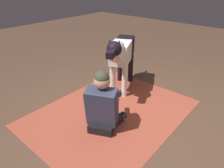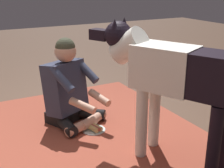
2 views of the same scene
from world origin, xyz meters
name	(u,v)px [view 2 (image 2 of 2)]	position (x,y,z in m)	size (l,w,h in m)	color
ground_plane	(90,141)	(0.00, 0.00, 0.00)	(14.31, 14.31, 0.00)	brown
area_rug	(96,132)	(0.13, -0.12, 0.00)	(2.48, 1.90, 0.01)	#9B4330
person_sitting_on_floor	(69,89)	(0.46, 0.02, 0.36)	(0.70, 0.63, 0.88)	black
large_dog	(170,73)	(-0.52, -0.45, 0.72)	(1.33, 0.73, 1.10)	silver
hot_dog_on_plate	(94,128)	(0.18, -0.12, 0.03)	(0.23, 0.23, 0.06)	silver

